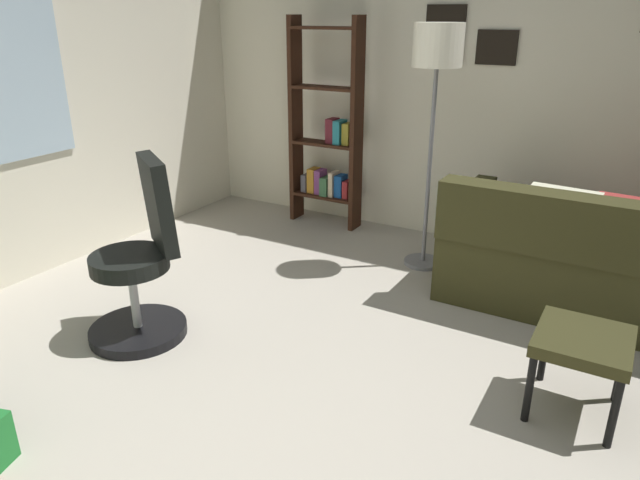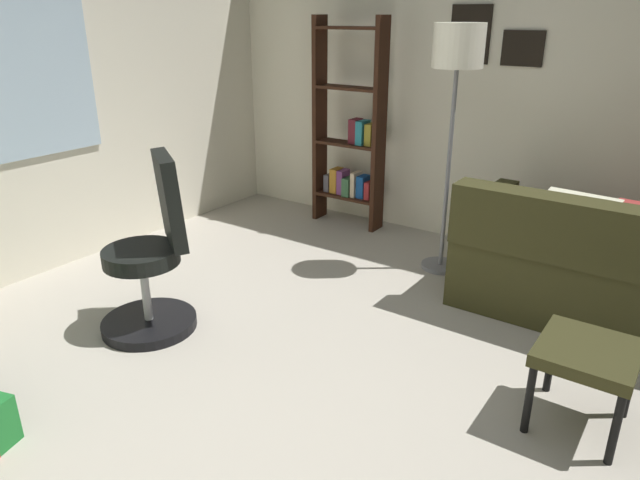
# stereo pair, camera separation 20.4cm
# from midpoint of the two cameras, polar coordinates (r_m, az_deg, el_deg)

# --- Properties ---
(ground_plane) EXTENTS (4.71, 5.50, 0.10)m
(ground_plane) POSITION_cam_midpoint_polar(r_m,az_deg,el_deg) (2.97, 7.12, -16.57)
(ground_plane) COLOR #B7AEA0
(wall_back_with_windows) EXTENTS (4.71, 0.12, 2.63)m
(wall_back_with_windows) POSITION_cam_midpoint_polar(r_m,az_deg,el_deg) (4.38, -27.25, 13.32)
(wall_back_with_windows) COLOR silver
(wall_back_with_windows) RESTS_ON ground_plane
(wall_right_with_frames) EXTENTS (0.12, 5.50, 2.63)m
(wall_right_with_frames) POSITION_cam_midpoint_polar(r_m,az_deg,el_deg) (4.65, 22.53, 14.33)
(wall_right_with_frames) COLOR silver
(wall_right_with_frames) RESTS_ON ground_plane
(footstool) EXTENTS (0.43, 0.41, 0.41)m
(footstool) POSITION_cam_midpoint_polar(r_m,az_deg,el_deg) (2.90, 26.75, -10.46)
(footstool) COLOR #343218
(footstool) RESTS_ON ground_plane
(office_chair) EXTENTS (0.60, 0.58, 1.05)m
(office_chair) POSITION_cam_midpoint_polar(r_m,az_deg,el_deg) (3.48, -14.59, -2.34)
(office_chair) COLOR black
(office_chair) RESTS_ON ground_plane
(bookshelf) EXTENTS (0.18, 0.64, 1.76)m
(bookshelf) POSITION_cam_midpoint_polar(r_m,az_deg,el_deg) (5.03, 4.16, 10.11)
(bookshelf) COLOR #341C10
(bookshelf) RESTS_ON ground_plane
(floor_lamp) EXTENTS (0.34, 0.34, 1.72)m
(floor_lamp) POSITION_cam_midpoint_polar(r_m,az_deg,el_deg) (4.07, 14.84, 16.19)
(floor_lamp) COLOR slate
(floor_lamp) RESTS_ON ground_plane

